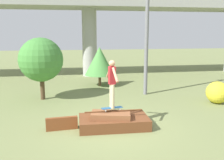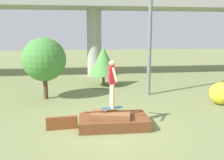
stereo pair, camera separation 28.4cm
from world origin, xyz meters
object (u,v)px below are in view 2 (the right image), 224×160
skateboard (112,108)px  tree_behind_right (103,61)px  skater (112,80)px  utility_pole (150,24)px  tree_behind_left (44,60)px  bush_yellow_flowering (221,93)px

skateboard → tree_behind_right: 7.07m
skater → skateboard: bearing=-146.3°
skateboard → tree_behind_right: bearing=86.9°
skateboard → tree_behind_right: tree_behind_right is taller
utility_pole → tree_behind_left: utility_pole is taller
skater → bush_yellow_flowering: bearing=21.7°
tree_behind_left → bush_yellow_flowering: tree_behind_left is taller
skateboard → tree_behind_right: (0.37, 7.01, 0.88)m
utility_pole → tree_behind_left: 5.72m
tree_behind_left → tree_behind_right: size_ratio=1.26×
skateboard → bush_yellow_flowering: bearing=21.7°
tree_behind_left → tree_behind_right: 4.25m
skateboard → bush_yellow_flowering: bush_yellow_flowering is taller
skateboard → utility_pole: (2.59, 4.44, 3.06)m
tree_behind_left → bush_yellow_flowering: bearing=-14.2°
bush_yellow_flowering → skateboard: bearing=-158.3°
skater → tree_behind_left: (-2.86, 4.29, 0.31)m
utility_pole → tree_behind_left: size_ratio=2.34×
skater → utility_pole: 5.53m
tree_behind_right → bush_yellow_flowering: 7.10m
tree_behind_right → tree_behind_left: bearing=-139.9°
skater → bush_yellow_flowering: size_ratio=1.60×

